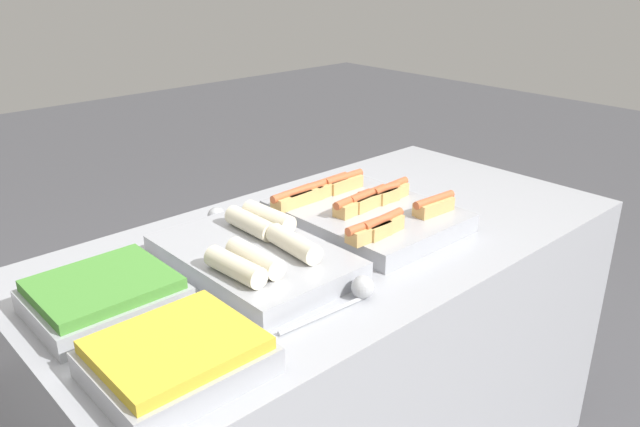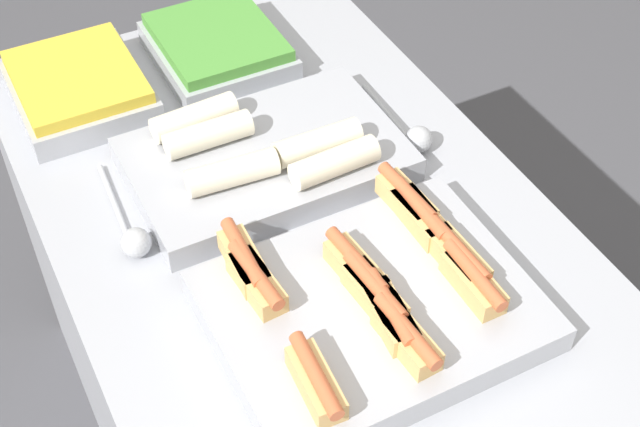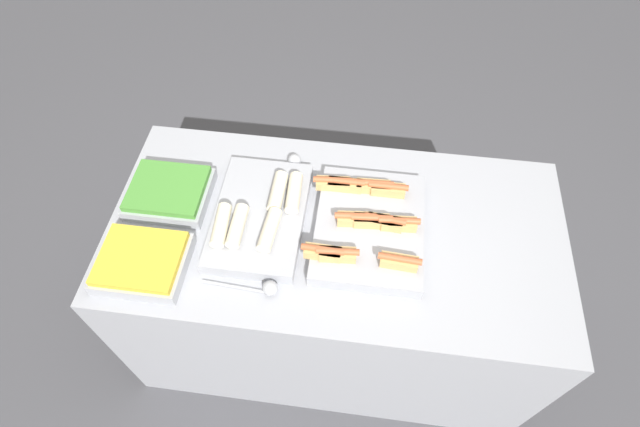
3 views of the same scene
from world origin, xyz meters
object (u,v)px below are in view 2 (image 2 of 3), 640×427
Objects in this scene: tray_hotdogs at (372,303)px; serving_spoon_near at (133,237)px; tray_side_front at (79,87)px; tray_wraps at (264,157)px; serving_spoon_far at (415,136)px; tray_side_back at (218,48)px.

tray_hotdogs is 0.42m from serving_spoon_near.
tray_hotdogs reaches higher than serving_spoon_near.
tray_side_front reaches higher than serving_spoon_near.
tray_wraps reaches higher than serving_spoon_far.
tray_side_front is 1.22× the size of serving_spoon_far.
tray_wraps is 0.29m from serving_spoon_far.
tray_wraps is at bearing -102.83° from serving_spoon_far.
tray_side_front reaches higher than serving_spoon_far.
serving_spoon_far is (0.06, 0.28, -0.01)m from tray_wraps.
serving_spoon_near is at bearing -4.65° from tray_side_front.
tray_wraps is at bearing 104.55° from serving_spoon_near.
tray_hotdogs is 2.02× the size of serving_spoon_far.
tray_wraps is at bearing -178.93° from tray_hotdogs.
tray_side_front is at bearing -161.54° from tray_hotdogs.
serving_spoon_near is 1.08× the size of serving_spoon_far.
tray_hotdogs is 0.42m from serving_spoon_far.
tray_side_front is 1.13× the size of serving_spoon_near.
tray_side_back is (0.00, 0.29, 0.00)m from tray_side_front.
tray_side_back is at bearing -151.71° from serving_spoon_far.
tray_side_front is 1.00× the size of tray_side_back.
tray_side_back is 0.53m from serving_spoon_near.
tray_side_back is at bearing 142.03° from serving_spoon_near.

